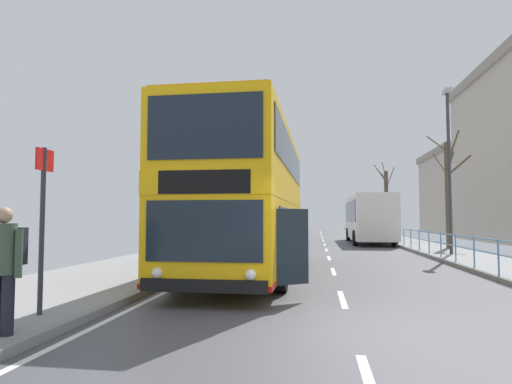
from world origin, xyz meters
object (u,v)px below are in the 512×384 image
at_px(bus_stop_sign_near, 43,211).
at_px(background_building_01, 487,192).
at_px(bare_tree_far_00, 386,202).
at_px(street_lamp_far_side, 449,157).
at_px(bare_tree_far_01, 448,188).
at_px(pedestrian_with_backpack, 4,260).
at_px(background_bus_far_lane, 368,218).
at_px(double_decker_bus_main, 250,200).

relative_size(bus_stop_sign_near, background_building_01, 0.20).
distance_m(bare_tree_far_00, background_building_01, 17.07).
height_order(street_lamp_far_side, bare_tree_far_01, street_lamp_far_side).
bearing_deg(street_lamp_far_side, pedestrian_with_backpack, -124.09).
height_order(background_bus_far_lane, street_lamp_far_side, street_lamp_far_side).
relative_size(background_bus_far_lane, street_lamp_far_side, 1.37).
distance_m(double_decker_bus_main, background_bus_far_lane, 18.71).
bearing_deg(background_building_01, street_lamp_far_side, -112.53).
bearing_deg(background_bus_far_lane, bus_stop_sign_near, -108.16).
bearing_deg(bare_tree_far_00, background_building_01, 42.70).
bearing_deg(bus_stop_sign_near, background_bus_far_lane, 71.84).
xyz_separation_m(bus_stop_sign_near, bare_tree_far_00, (10.47, 32.71, 1.33)).
bearing_deg(bus_stop_sign_near, pedestrian_with_backpack, -77.59).
distance_m(bus_stop_sign_near, bare_tree_far_00, 34.37).
distance_m(double_decker_bus_main, bare_tree_far_01, 14.50).
xyz_separation_m(double_decker_bus_main, street_lamp_far_side, (7.81, 7.06, 2.14)).
relative_size(bus_stop_sign_near, street_lamp_far_side, 0.37).
distance_m(background_bus_far_lane, street_lamp_far_side, 11.34).
distance_m(pedestrian_with_backpack, bare_tree_far_01, 22.14).
bearing_deg(street_lamp_far_side, background_bus_far_lane, 101.80).
xyz_separation_m(background_bus_far_lane, background_building_01, (14.99, 19.91, 2.88)).
height_order(background_bus_far_lane, bare_tree_far_01, bare_tree_far_01).
bearing_deg(bare_tree_far_01, background_building_01, 66.36).
distance_m(double_decker_bus_main, bare_tree_far_00, 27.46).
xyz_separation_m(bare_tree_far_00, bare_tree_far_01, (0.93, -14.89, 0.16)).
height_order(bare_tree_far_01, background_building_01, background_building_01).
bearing_deg(background_building_01, double_decker_bus_main, -118.54).
distance_m(bus_stop_sign_near, bare_tree_far_01, 21.20).
relative_size(street_lamp_far_side, bare_tree_far_00, 1.14).
bearing_deg(double_decker_bus_main, background_building_01, 61.46).
relative_size(double_decker_bus_main, bare_tree_far_01, 1.73).
xyz_separation_m(double_decker_bus_main, bare_tree_far_01, (8.97, 11.34, 1.04)).
distance_m(pedestrian_with_backpack, street_lamp_far_side, 18.09).
height_order(background_bus_far_lane, background_building_01, background_building_01).
relative_size(double_decker_bus_main, background_bus_far_lane, 1.06).
xyz_separation_m(street_lamp_far_side, bare_tree_far_00, (0.24, 19.17, -1.26)).
distance_m(bus_stop_sign_near, street_lamp_far_side, 17.17).
relative_size(street_lamp_far_side, background_building_01, 0.54).
relative_size(bare_tree_far_00, background_building_01, 0.48).
height_order(pedestrian_with_backpack, bare_tree_far_00, bare_tree_far_00).
height_order(pedestrian_with_backpack, street_lamp_far_side, street_lamp_far_side).
height_order(double_decker_bus_main, street_lamp_far_side, street_lamp_far_side).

